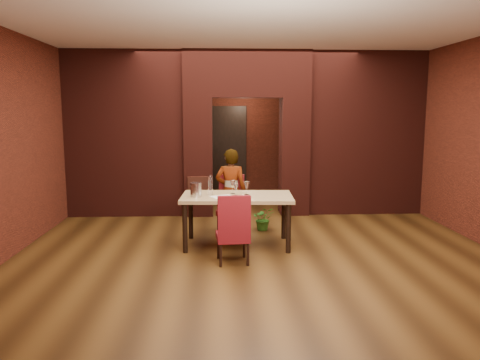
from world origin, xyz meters
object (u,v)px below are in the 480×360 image
object	(u,v)px
chair_near	(233,228)
wine_bucket	(196,190)
wine_glass_a	(233,187)
potted_plant	(263,219)
water_bottle	(210,185)
wine_glass_c	(247,188)
chair_far	(230,204)
wine_glass_b	(236,190)
dining_table	(237,220)
person_seated	(231,191)

from	to	relation	value
chair_near	wine_bucket	xyz separation A→B (m)	(-0.53, 0.72, 0.41)
chair_near	wine_glass_a	size ratio (longest dim) A/B	4.59
wine_bucket	potted_plant	distance (m)	1.63
chair_near	water_bottle	size ratio (longest dim) A/B	3.14
chair_near	wine_glass_c	distance (m)	0.97
chair_far	chair_near	world-z (taller)	chair_far
wine_glass_b	water_bottle	size ratio (longest dim) A/B	0.60
wine_glass_c	water_bottle	size ratio (longest dim) A/B	0.67
wine_glass_a	wine_glass_b	xyz separation A→B (m)	(0.04, -0.16, -0.01)
dining_table	wine_glass_c	world-z (taller)	wine_glass_c
wine_glass_a	wine_glass_c	world-z (taller)	wine_glass_a
chair_near	wine_glass_b	world-z (taller)	wine_glass_b
wine_bucket	potted_plant	size ratio (longest dim) A/B	0.52
dining_table	water_bottle	bearing A→B (deg)	175.92
dining_table	potted_plant	xyz separation A→B (m)	(0.49, 0.90, -0.19)
wine_glass_c	chair_near	bearing A→B (deg)	-105.78
dining_table	wine_glass_b	xyz separation A→B (m)	(-0.02, -0.02, 0.48)
person_seated	water_bottle	world-z (taller)	person_seated
chair_near	wine_glass_b	bearing A→B (deg)	-99.89
wine_glass_a	potted_plant	xyz separation A→B (m)	(0.55, 0.76, -0.68)
dining_table	water_bottle	size ratio (longest dim) A/B	5.48
chair_near	person_seated	bearing A→B (deg)	-95.38
potted_plant	wine_bucket	bearing A→B (deg)	-138.48
dining_table	potted_plant	bearing A→B (deg)	64.19
chair_near	person_seated	xyz separation A→B (m)	(0.02, 1.58, 0.24)
water_bottle	wine_glass_c	bearing A→B (deg)	-1.26
chair_near	potted_plant	distance (m)	1.83
wine_glass_a	wine_bucket	distance (m)	0.60
wine_glass_b	potted_plant	size ratio (longest dim) A/B	0.45
wine_glass_a	wine_glass_b	size ratio (longest dim) A/B	1.14
wine_glass_a	wine_glass_b	world-z (taller)	wine_glass_a
person_seated	wine_bucket	world-z (taller)	person_seated
chair_near	wine_glass_a	xyz separation A→B (m)	(0.03, 0.95, 0.41)
wine_glass_c	wine_bucket	bearing A→B (deg)	-171.08
wine_bucket	chair_far	bearing A→B (deg)	59.42
person_seated	wine_glass_b	xyz separation A→B (m)	(0.05, -0.79, 0.16)
person_seated	wine_glass_b	world-z (taller)	person_seated
chair_far	wine_bucket	size ratio (longest dim) A/B	4.59
wine_glass_c	water_bottle	xyz separation A→B (m)	(-0.55, 0.01, 0.05)
wine_glass_b	water_bottle	xyz separation A→B (m)	(-0.39, 0.07, 0.06)
water_bottle	wine_bucket	bearing A→B (deg)	-148.11
chair_far	potted_plant	bearing A→B (deg)	16.10
person_seated	wine_bucket	bearing A→B (deg)	65.02
dining_table	wine_glass_c	xyz separation A→B (m)	(0.15, 0.04, 0.49)
dining_table	wine_glass_b	size ratio (longest dim) A/B	9.09
chair_far	potted_plant	xyz separation A→B (m)	(0.57, 0.08, -0.28)
wine_bucket	wine_glass_b	bearing A→B (deg)	6.10
chair_far	wine_glass_c	world-z (taller)	wine_glass_c
person_seated	wine_glass_a	bearing A→B (deg)	98.64
chair_near	wine_glass_c	xyz separation A→B (m)	(0.24, 0.84, 0.41)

